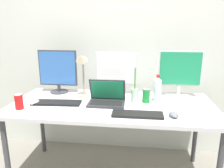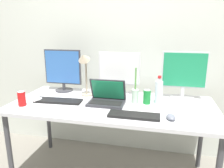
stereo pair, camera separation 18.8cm
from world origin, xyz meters
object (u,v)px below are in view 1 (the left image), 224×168
at_px(water_bottle, 158,90).
at_px(soda_can_near_keyboard, 19,102).
at_px(mouse_by_laptop, 174,115).
at_px(soda_can_by_laptop, 146,96).
at_px(laptop_silver, 107,98).
at_px(work_desk, 112,110).
at_px(keyboard_aux, 137,114).
at_px(monitor_right, 180,73).
at_px(mouse_by_keyboard, 34,102).
at_px(monitor_center, 116,72).
at_px(bamboo_vase, 135,94).
at_px(keyboard_main, 57,103).
at_px(desk_lamp, 82,67).
at_px(monitor_left, 58,71).

height_order(water_bottle, soda_can_near_keyboard, water_bottle).
relative_size(mouse_by_laptop, soda_can_by_laptop, 0.79).
relative_size(laptop_silver, mouse_by_laptop, 3.18).
height_order(work_desk, soda_can_near_keyboard, soda_can_near_keyboard).
bearing_deg(work_desk, keyboard_aux, -47.04).
distance_m(monitor_right, soda_can_by_laptop, 0.42).
height_order(mouse_by_keyboard, soda_can_near_keyboard, soda_can_near_keyboard).
relative_size(monitor_center, keyboard_aux, 1.08).
distance_m(keyboard_aux, mouse_by_keyboard, 0.91).
distance_m(soda_can_near_keyboard, bamboo_vase, 0.98).
bearing_deg(monitor_right, keyboard_main, -162.66).
relative_size(laptop_silver, water_bottle, 1.26).
height_order(laptop_silver, soda_can_near_keyboard, laptop_silver).
relative_size(work_desk, desk_lamp, 4.06).
height_order(monitor_left, water_bottle, monitor_left).
distance_m(mouse_by_keyboard, soda_can_by_laptop, 0.99).
relative_size(laptop_silver, keyboard_main, 0.74).
relative_size(work_desk, water_bottle, 7.11).
height_order(monitor_right, soda_can_by_laptop, monitor_right).
bearing_deg(bamboo_vase, keyboard_aux, -84.65).
bearing_deg(monitor_left, monitor_center, 0.67).
bearing_deg(keyboard_aux, work_desk, 132.97).
bearing_deg(keyboard_main, water_bottle, 6.62).
xyz_separation_m(laptop_silver, mouse_by_keyboard, (-0.63, -0.09, -0.03)).
height_order(keyboard_main, desk_lamp, desk_lamp).
height_order(monitor_center, monitor_right, monitor_right).
bearing_deg(mouse_by_keyboard, monitor_center, 40.36).
bearing_deg(mouse_by_keyboard, water_bottle, 21.43).
bearing_deg(monitor_right, water_bottle, -139.16).
height_order(monitor_center, mouse_by_keyboard, monitor_center).
relative_size(keyboard_main, soda_can_by_laptop, 3.37).
bearing_deg(mouse_by_laptop, monitor_center, 122.39).
relative_size(monitor_center, soda_can_by_laptop, 3.34).
bearing_deg(monitor_center, mouse_by_keyboard, -151.26).
bearing_deg(monitor_center, monitor_right, -0.11).
height_order(monitor_right, mouse_by_laptop, monitor_right).
xyz_separation_m(mouse_by_laptop, soda_can_near_keyboard, (-1.24, 0.02, 0.04)).
height_order(work_desk, water_bottle, water_bottle).
xyz_separation_m(mouse_by_laptop, water_bottle, (-0.10, 0.33, 0.10)).
relative_size(mouse_by_keyboard, mouse_by_laptop, 1.07).
distance_m(work_desk, monitor_left, 0.71).
distance_m(water_bottle, soda_can_near_keyboard, 1.19).
relative_size(water_bottle, bamboo_vase, 0.79).
bearing_deg(soda_can_near_keyboard, monitor_center, 33.65).
xyz_separation_m(keyboard_main, soda_can_near_keyboard, (-0.26, -0.16, 0.05)).
distance_m(monitor_left, keyboard_main, 0.41).
xyz_separation_m(soda_can_by_laptop, bamboo_vase, (-0.10, -0.01, 0.01)).
height_order(bamboo_vase, desk_lamp, desk_lamp).
distance_m(monitor_center, mouse_by_keyboard, 0.81).
bearing_deg(monitor_left, laptop_silver, -27.55).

